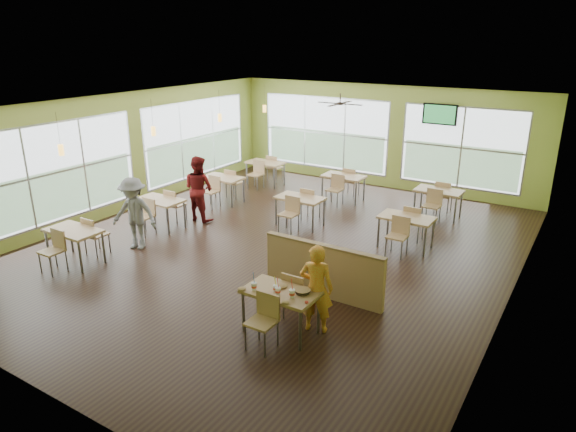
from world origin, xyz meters
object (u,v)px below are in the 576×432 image
(main_table, at_px, (281,297))
(food_basket, at_px, (303,291))
(half_wall_divider, at_px, (323,270))
(man_plaid, at_px, (316,288))

(main_table, xyz_separation_m, food_basket, (0.34, 0.12, 0.15))
(main_table, xyz_separation_m, half_wall_divider, (0.00, 1.45, -0.11))
(main_table, distance_m, half_wall_divider, 1.45)
(man_plaid, bearing_deg, half_wall_divider, -84.79)
(main_table, xyz_separation_m, man_plaid, (0.45, 0.36, 0.13))
(main_table, height_order, half_wall_divider, half_wall_divider)
(main_table, distance_m, man_plaid, 0.59)
(half_wall_divider, bearing_deg, main_table, -90.00)
(half_wall_divider, bearing_deg, man_plaid, -67.41)
(main_table, relative_size, half_wall_divider, 0.63)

